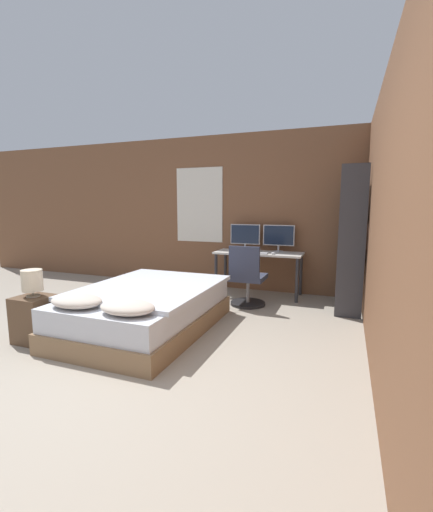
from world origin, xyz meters
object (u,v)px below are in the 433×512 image
at_px(monitor_right, 279,236).
at_px(keyboard, 256,253).
at_px(nightstand, 35,319).
at_px(bed, 146,309).
at_px(office_chair, 247,281).
at_px(monitor_left, 245,235).
at_px(computer_mouse, 273,253).
at_px(desk, 259,258).
at_px(bedside_lamp, 32,281).
at_px(bookshelf, 352,235).

xyz_separation_m(monitor_right, keyboard, (-0.29, -0.37, -0.24)).
bearing_deg(keyboard, nightstand, -124.61).
bearing_deg(bed, office_chair, 58.83).
relative_size(monitor_left, computer_mouse, 7.39).
bearing_deg(desk, bed, -112.40).
bearing_deg(monitor_left, bedside_lamp, -116.97).
bearing_deg(bedside_lamp, monitor_left, 63.03).
relative_size(nightstand, keyboard, 1.36).
bearing_deg(bed, bedside_lamp, -142.79).
height_order(office_chair, bookshelf, bookshelf).
height_order(bedside_lamp, monitor_right, monitor_right).
xyz_separation_m(nightstand, monitor_left, (1.52, 2.98, 0.72)).
relative_size(keyboard, office_chair, 0.41).
distance_m(monitor_left, office_chair, 1.08).
bearing_deg(computer_mouse, office_chair, -119.98).
relative_size(bed, bedside_lamp, 7.09).
height_order(bedside_lamp, computer_mouse, bedside_lamp).
bearing_deg(nightstand, bedside_lamp, 90.00).
distance_m(desk, computer_mouse, 0.35).
relative_size(monitor_left, office_chair, 0.57).
bearing_deg(office_chair, keyboard, 89.42).
height_order(bed, monitor_left, monitor_left).
bearing_deg(computer_mouse, desk, 146.76).
height_order(keyboard, computer_mouse, computer_mouse).
bearing_deg(monitor_left, nightstand, -116.97).
bearing_deg(bedside_lamp, computer_mouse, 51.49).
xyz_separation_m(nightstand, keyboard, (1.80, 2.61, 0.48)).
bearing_deg(desk, monitor_left, 147.33).
xyz_separation_m(keyboard, office_chair, (-0.00, -0.49, -0.36)).
distance_m(keyboard, computer_mouse, 0.28).
distance_m(desk, bookshelf, 1.53).
relative_size(nightstand, bedside_lamp, 1.72).
bearing_deg(monitor_left, desk, -32.67).
bearing_deg(bed, computer_mouse, 59.14).
height_order(bed, computer_mouse, computer_mouse).
distance_m(nightstand, bedside_lamp, 0.43).
bearing_deg(bookshelf, desk, 163.25).
bearing_deg(computer_mouse, nightstand, -128.51).
relative_size(desk, monitor_right, 2.76).
relative_size(monitor_right, office_chair, 0.57).
distance_m(bedside_lamp, bookshelf, 4.01).
bearing_deg(nightstand, monitor_left, 63.03).
relative_size(bedside_lamp, computer_mouse, 4.20).
relative_size(desk, office_chair, 1.56).
bearing_deg(keyboard, bed, -114.31).
xyz_separation_m(bed, computer_mouse, (1.13, 1.89, 0.48)).
distance_m(bed, monitor_left, 2.44).
distance_m(nightstand, computer_mouse, 3.38).
bearing_deg(keyboard, bedside_lamp, -124.61).
height_order(nightstand, desk, desk).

